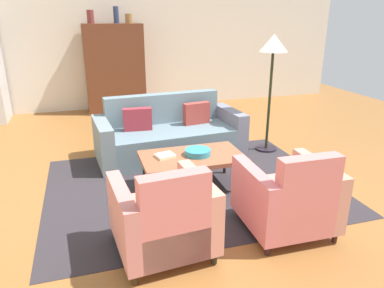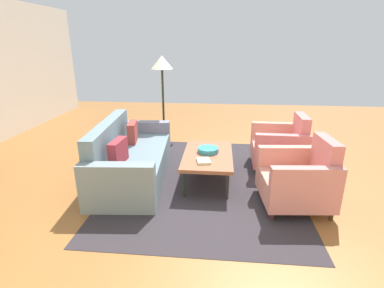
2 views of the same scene
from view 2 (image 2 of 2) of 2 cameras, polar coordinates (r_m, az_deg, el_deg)
ground_plane at (r=4.61m, az=1.46°, el=-5.85°), size 11.09×11.09×0.00m
area_rug at (r=4.43m, az=2.34°, el=-6.89°), size 3.40×2.60×0.01m
couch at (r=4.51m, az=-12.20°, el=-2.93°), size 2.16×1.06×0.86m
coffee_table at (r=4.28m, az=3.08°, el=-2.36°), size 1.20×0.70×0.42m
armchair_left at (r=3.88m, az=20.23°, el=-6.56°), size 0.86×0.86×0.88m
armchair_right at (r=4.96m, az=16.98°, el=-0.62°), size 0.81×0.81×0.88m
fruit_bowl at (r=4.32m, az=3.14°, el=-1.15°), size 0.31×0.31×0.07m
book_stack at (r=3.97m, az=2.25°, el=-3.29°), size 0.24×0.21×0.03m
floor_lamp at (r=5.58m, az=-5.80°, el=13.87°), size 0.40×0.40×1.72m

